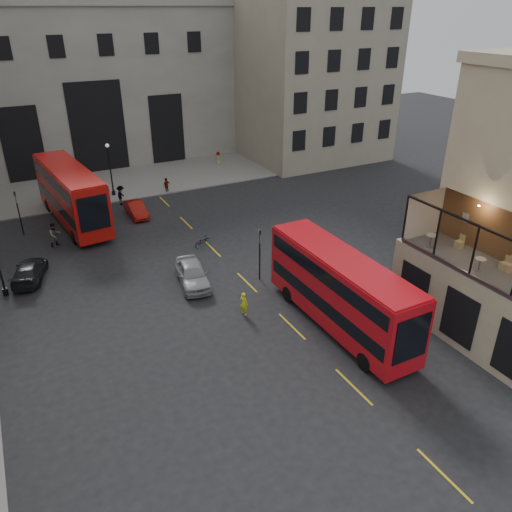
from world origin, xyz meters
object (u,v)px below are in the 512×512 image
cafe_chair_b (509,267)px  cafe_table_far (431,239)px  pedestrian_a (55,235)px  traffic_light_near (260,248)px  street_lamp_b (111,173)px  bus_near (340,288)px  pedestrian_d (218,158)px  car_b (136,209)px  car_a (192,274)px  bicycle (202,241)px  pedestrian_c (167,185)px  cafe_table_mid (480,262)px  bus_far (71,192)px  cafe_chair_c (504,266)px  cafe_chair_d (459,244)px  traffic_light_far (18,208)px  pedestrian_b (121,195)px  car_c (29,271)px  cyclist (244,304)px

cafe_chair_b → cafe_table_far: bearing=109.9°
pedestrian_a → cafe_table_far: 28.27m
traffic_light_near → street_lamp_b: bearing=102.8°
bus_near → pedestrian_d: size_ratio=7.22×
car_b → pedestrian_a: size_ratio=2.02×
car_a → bicycle: size_ratio=3.08×
pedestrian_c → cafe_table_mid: 33.18m
bus_far → cafe_chair_c: cafe_chair_c is taller
bus_far → car_a: bearing=-70.9°
car_a → cafe_chair_d: 17.15m
traffic_light_far → pedestrian_b: bearing=18.9°
street_lamp_b → pedestrian_d: size_ratio=3.32×
street_lamp_b → pedestrian_b: size_ratio=2.81×
cafe_table_far → pedestrian_c: bearing=103.2°
cafe_chair_b → cafe_chair_c: bearing=108.1°
traffic_light_far → bus_far: bearing=8.6°
car_a → cafe_table_mid: bearing=-40.0°
bicycle → cafe_chair_d: (9.73, -16.22, 4.45)m
pedestrian_c → cafe_chair_c: bearing=81.4°
car_b → car_c: size_ratio=0.86×
pedestrian_a → cafe_table_far: bearing=-64.0°
bus_far → pedestrian_a: bus_far is taller
bus_near → bus_far: size_ratio=0.90×
bus_near → cafe_chair_c: (6.75, -5.20, 2.25)m
bus_near → car_b: bearing=104.6°
cafe_chair_b → car_b: bearing=114.3°
bus_near → car_b: 23.63m
bus_far → car_c: 10.50m
cafe_table_far → cafe_chair_b: (1.49, -4.12, -0.26)m
street_lamp_b → bus_far: 7.08m
pedestrian_c → bicycle: bearing=60.7°
cafe_chair_b → pedestrian_d: bearing=89.3°
bus_far → car_c: bus_far is taller
pedestrian_b → cafe_chair_c: cafe_chair_c is taller
cyclist → pedestrian_b: 22.67m
traffic_light_near → traffic_light_far: same height
pedestrian_b → cafe_chair_d: (13.13, -28.41, 3.90)m
traffic_light_near → cafe_chair_b: (8.31, -12.55, 2.43)m
car_c → pedestrian_b: 14.94m
car_b → cafe_chair_c: (12.66, -28.00, 4.19)m
car_c → car_a: bearing=165.7°
cafe_table_far → cafe_chair_c: 4.18m
traffic_light_near → cafe_chair_c: bearing=-56.3°
traffic_light_far → cafe_chair_d: (22.23, -25.29, 2.42)m
traffic_light_far → car_a: size_ratio=0.82×
pedestrian_c → pedestrian_d: bearing=-165.2°
car_b → cafe_chair_d: cafe_chair_d is taller
bus_far → pedestrian_b: bus_far is taller
pedestrian_a → cafe_table_far: size_ratio=2.47×
pedestrian_b → cafe_chair_b: (13.21, -31.67, 3.91)m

